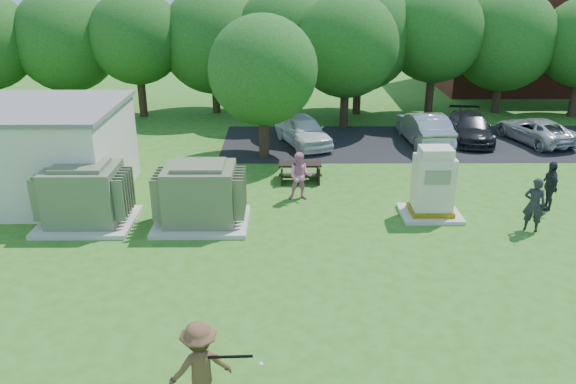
{
  "coord_description": "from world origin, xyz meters",
  "views": [
    {
      "loc": [
        -0.11,
        -12.1,
        7.75
      ],
      "look_at": [
        0.0,
        4.0,
        1.3
      ],
      "focal_mm": 35.0,
      "sensor_mm": 36.0,
      "label": 1
    }
  ],
  "objects_px": {
    "transformer_right": "(200,196)",
    "car_silver_b": "(535,130)",
    "batter": "(200,366)",
    "person_by_generator": "(534,205)",
    "generator_cabinet": "(433,187)",
    "car_white": "(303,130)",
    "car_silver_a": "(424,128)",
    "picnic_table": "(300,170)",
    "car_dark": "(470,127)",
    "person_at_picnic": "(300,176)",
    "person_walking_right": "(550,186)",
    "transformer_left": "(85,196)"
  },
  "relations": [
    {
      "from": "transformer_left",
      "to": "picnic_table",
      "type": "distance_m",
      "value": 8.07
    },
    {
      "from": "transformer_left",
      "to": "person_at_picnic",
      "type": "distance_m",
      "value": 7.25
    },
    {
      "from": "batter",
      "to": "car_white",
      "type": "bearing_deg",
      "value": -118.16
    },
    {
      "from": "person_by_generator",
      "to": "car_dark",
      "type": "distance_m",
      "value": 10.08
    },
    {
      "from": "generator_cabinet",
      "to": "car_white",
      "type": "distance_m",
      "value": 9.12
    },
    {
      "from": "transformer_right",
      "to": "car_silver_b",
      "type": "relative_size",
      "value": 0.72
    },
    {
      "from": "person_walking_right",
      "to": "car_silver_a",
      "type": "height_order",
      "value": "person_walking_right"
    },
    {
      "from": "generator_cabinet",
      "to": "picnic_table",
      "type": "bearing_deg",
      "value": 141.44
    },
    {
      "from": "generator_cabinet",
      "to": "car_white",
      "type": "xyz_separation_m",
      "value": [
        -4.02,
        8.18,
        -0.35
      ]
    },
    {
      "from": "person_walking_right",
      "to": "car_dark",
      "type": "xyz_separation_m",
      "value": [
        -0.12,
        8.32,
        -0.23
      ]
    },
    {
      "from": "person_walking_right",
      "to": "car_silver_b",
      "type": "bearing_deg",
      "value": 162.95
    },
    {
      "from": "person_by_generator",
      "to": "car_silver_b",
      "type": "relative_size",
      "value": 0.42
    },
    {
      "from": "person_walking_right",
      "to": "car_white",
      "type": "bearing_deg",
      "value": -130.39
    },
    {
      "from": "batter",
      "to": "person_walking_right",
      "type": "height_order",
      "value": "batter"
    },
    {
      "from": "transformer_left",
      "to": "person_by_generator",
      "type": "distance_m",
      "value": 14.2
    },
    {
      "from": "picnic_table",
      "to": "car_white",
      "type": "xyz_separation_m",
      "value": [
        0.26,
        4.77,
        0.26
      ]
    },
    {
      "from": "generator_cabinet",
      "to": "car_silver_a",
      "type": "relative_size",
      "value": 0.53
    },
    {
      "from": "person_by_generator",
      "to": "transformer_right",
      "type": "bearing_deg",
      "value": 23.7
    },
    {
      "from": "transformer_left",
      "to": "generator_cabinet",
      "type": "height_order",
      "value": "generator_cabinet"
    },
    {
      "from": "generator_cabinet",
      "to": "person_by_generator",
      "type": "relative_size",
      "value": 1.35
    },
    {
      "from": "transformer_left",
      "to": "person_walking_right",
      "type": "height_order",
      "value": "transformer_left"
    },
    {
      "from": "transformer_right",
      "to": "car_silver_b",
      "type": "distance_m",
      "value": 17.23
    },
    {
      "from": "person_at_picnic",
      "to": "car_silver_b",
      "type": "relative_size",
      "value": 0.42
    },
    {
      "from": "car_silver_a",
      "to": "picnic_table",
      "type": "bearing_deg",
      "value": 35.17
    },
    {
      "from": "car_dark",
      "to": "car_silver_b",
      "type": "height_order",
      "value": "car_dark"
    },
    {
      "from": "transformer_right",
      "to": "person_at_picnic",
      "type": "distance_m",
      "value": 3.85
    },
    {
      "from": "batter",
      "to": "person_by_generator",
      "type": "bearing_deg",
      "value": -160.79
    },
    {
      "from": "car_white",
      "to": "car_dark",
      "type": "distance_m",
      "value": 8.08
    },
    {
      "from": "batter",
      "to": "car_dark",
      "type": "bearing_deg",
      "value": -140.71
    },
    {
      "from": "transformer_left",
      "to": "person_by_generator",
      "type": "xyz_separation_m",
      "value": [
        14.19,
        -0.56,
        -0.09
      ]
    },
    {
      "from": "transformer_right",
      "to": "car_white",
      "type": "height_order",
      "value": "transformer_right"
    },
    {
      "from": "person_by_generator",
      "to": "car_silver_a",
      "type": "xyz_separation_m",
      "value": [
        -1.22,
        9.54,
        -0.14
      ]
    },
    {
      "from": "car_white",
      "to": "car_silver_a",
      "type": "bearing_deg",
      "value": -18.0
    },
    {
      "from": "car_silver_a",
      "to": "car_silver_b",
      "type": "distance_m",
      "value": 5.33
    },
    {
      "from": "car_dark",
      "to": "generator_cabinet",
      "type": "bearing_deg",
      "value": -107.15
    },
    {
      "from": "transformer_right",
      "to": "person_by_generator",
      "type": "xyz_separation_m",
      "value": [
        10.49,
        -0.56,
        -0.09
      ]
    },
    {
      "from": "picnic_table",
      "to": "person_at_picnic",
      "type": "relative_size",
      "value": 0.94
    },
    {
      "from": "person_at_picnic",
      "to": "car_silver_a",
      "type": "distance_m",
      "value": 9.17
    },
    {
      "from": "transformer_right",
      "to": "car_silver_a",
      "type": "distance_m",
      "value": 12.91
    },
    {
      "from": "picnic_table",
      "to": "car_silver_b",
      "type": "height_order",
      "value": "car_silver_b"
    },
    {
      "from": "transformer_left",
      "to": "car_silver_b",
      "type": "xyz_separation_m",
      "value": [
        18.3,
        9.14,
        -0.39
      ]
    },
    {
      "from": "person_walking_right",
      "to": "car_silver_a",
      "type": "xyz_separation_m",
      "value": [
        -2.46,
        7.84,
        -0.11
      ]
    },
    {
      "from": "transformer_right",
      "to": "car_silver_b",
      "type": "bearing_deg",
      "value": 32.06
    },
    {
      "from": "person_by_generator",
      "to": "person_walking_right",
      "type": "bearing_deg",
      "value": -99.43
    },
    {
      "from": "transformer_right",
      "to": "batter",
      "type": "bearing_deg",
      "value": -82.14
    },
    {
      "from": "car_dark",
      "to": "batter",
      "type": "bearing_deg",
      "value": -113.38
    },
    {
      "from": "person_at_picnic",
      "to": "person_by_generator",
      "type": "bearing_deg",
      "value": -17.3
    },
    {
      "from": "car_white",
      "to": "car_silver_a",
      "type": "height_order",
      "value": "car_silver_a"
    },
    {
      "from": "transformer_left",
      "to": "picnic_table",
      "type": "xyz_separation_m",
      "value": [
        7.0,
        3.99,
        -0.53
      ]
    },
    {
      "from": "picnic_table",
      "to": "person_at_picnic",
      "type": "distance_m",
      "value": 1.98
    }
  ]
}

